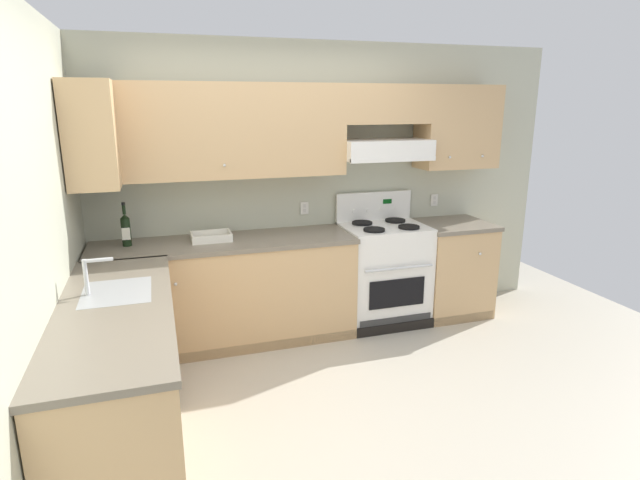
# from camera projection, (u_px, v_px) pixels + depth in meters

# --- Properties ---
(ground_plane) EXTENTS (7.04, 7.04, 0.00)m
(ground_plane) POSITION_uv_depth(u_px,v_px,m) (323.00, 409.00, 3.51)
(ground_plane) COLOR #B2AA99
(wall_back) EXTENTS (4.68, 0.57, 2.55)m
(wall_back) POSITION_uv_depth(u_px,v_px,m) (313.00, 165.00, 4.65)
(wall_back) COLOR #B7BAA3
(wall_back) RESTS_ON ground_plane
(wall_left) EXTENTS (0.47, 4.00, 2.55)m
(wall_left) POSITION_uv_depth(u_px,v_px,m) (44.00, 228.00, 2.91)
(wall_left) COLOR #B7BAA3
(wall_left) RESTS_ON ground_plane
(counter_back_run) EXTENTS (3.60, 0.65, 0.91)m
(counter_back_run) POSITION_uv_depth(u_px,v_px,m) (286.00, 286.00, 4.56)
(counter_back_run) COLOR tan
(counter_back_run) RESTS_ON ground_plane
(counter_left_run) EXTENTS (0.63, 1.91, 1.13)m
(counter_left_run) POSITION_uv_depth(u_px,v_px,m) (123.00, 377.00, 3.03)
(counter_left_run) COLOR tan
(counter_left_run) RESTS_ON ground_plane
(stove) EXTENTS (0.76, 0.62, 1.20)m
(stove) POSITION_uv_depth(u_px,v_px,m) (383.00, 273.00, 4.84)
(stove) COLOR white
(stove) RESTS_ON ground_plane
(wine_bottle) EXTENTS (0.07, 0.07, 0.35)m
(wine_bottle) POSITION_uv_depth(u_px,v_px,m) (126.00, 229.00, 4.10)
(wine_bottle) COLOR black
(wine_bottle) RESTS_ON counter_back_run
(bowl) EXTENTS (0.33, 0.23, 0.07)m
(bowl) POSITION_uv_depth(u_px,v_px,m) (211.00, 238.00, 4.29)
(bowl) COLOR white
(bowl) RESTS_ON counter_back_run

